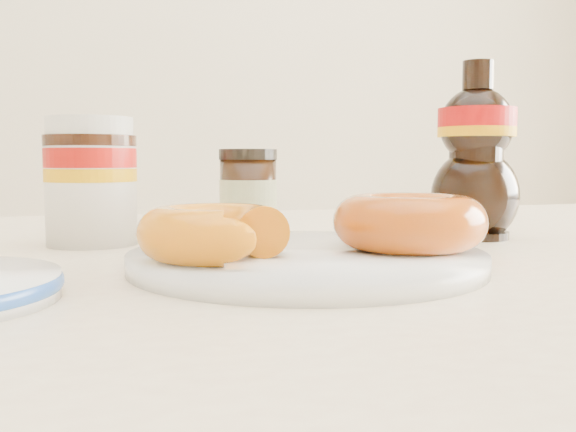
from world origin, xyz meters
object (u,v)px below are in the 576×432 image
object	(u,v)px
dining_table	(312,342)
plate	(306,259)
dark_jar	(248,197)
donut_bitten	(214,233)
syrup_bottle	(476,151)
donut_whole	(409,222)
nutella_jar	(91,176)

from	to	relation	value
dining_table	plate	size ratio (longest dim) A/B	5.28
dining_table	dark_jar	xyz separation A→B (m)	(-0.04, 0.08, 0.13)
dining_table	donut_bitten	world-z (taller)	donut_bitten
plate	dark_jar	size ratio (longest dim) A/B	2.90
dining_table	syrup_bottle	world-z (taller)	syrup_bottle
plate	donut_whole	size ratio (longest dim) A/B	2.28
donut_bitten	syrup_bottle	xyz separation A→B (m)	(0.30, 0.15, 0.06)
plate	nutella_jar	distance (m)	0.25
donut_bitten	syrup_bottle	bearing A→B (deg)	37.46
syrup_bottle	dark_jar	size ratio (longest dim) A/B	1.98
donut_bitten	dark_jar	size ratio (longest dim) A/B	1.14
nutella_jar	donut_bitten	bearing A→B (deg)	-67.98
donut_whole	dark_jar	distance (m)	0.20
donut_whole	dark_jar	size ratio (longest dim) A/B	1.27
plate	nutella_jar	bearing A→B (deg)	130.23
syrup_bottle	nutella_jar	bearing A→B (deg)	171.28
plate	donut_bitten	size ratio (longest dim) A/B	2.54
donut_bitten	donut_whole	bearing A→B (deg)	14.64
donut_whole	nutella_jar	distance (m)	0.31
dark_jar	plate	bearing A→B (deg)	-87.30
donut_whole	dark_jar	xyz separation A→B (m)	(-0.09, 0.18, 0.01)
dining_table	donut_bitten	size ratio (longest dim) A/B	13.41
donut_whole	nutella_jar	bearing A→B (deg)	140.18
syrup_bottle	dark_jar	xyz separation A→B (m)	(-0.23, 0.04, -0.05)
nutella_jar	syrup_bottle	size ratio (longest dim) A/B	0.67
dining_table	plate	world-z (taller)	plate
donut_whole	syrup_bottle	size ratio (longest dim) A/B	0.64
donut_whole	syrup_bottle	world-z (taller)	syrup_bottle
donut_bitten	dark_jar	world-z (taller)	dark_jar
syrup_bottle	dining_table	bearing A→B (deg)	-167.42
plate	dark_jar	bearing A→B (deg)	92.70
plate	syrup_bottle	size ratio (longest dim) A/B	1.47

